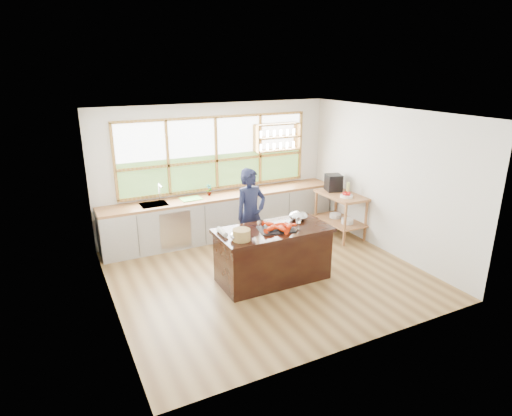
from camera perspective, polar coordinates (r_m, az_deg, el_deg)
ground_plane at (r=7.40m, az=1.47°, el=-8.79°), size 5.00×5.00×0.00m
room_shell at (r=7.24m, az=-0.16°, el=5.38°), size 5.02×4.52×2.71m
back_counter at (r=8.84m, az=-4.53°, el=-1.01°), size 4.90×0.63×0.90m
right_shelf_unit at (r=8.98m, az=11.22°, el=0.02°), size 0.62×1.10×0.90m
island at (r=7.05m, az=2.27°, el=-6.17°), size 1.85×0.90×0.90m
cook at (r=7.60m, az=-0.70°, el=-1.00°), size 0.68×0.51×1.71m
potted_plant at (r=8.63m, az=-6.28°, el=2.42°), size 0.15×0.12×0.24m
cutting_board at (r=8.49m, az=-8.68°, el=1.23°), size 0.41×0.32×0.01m
espresso_machine at (r=9.07m, az=10.30°, el=3.34°), size 0.38×0.40×0.35m
wine_bottle at (r=8.79m, az=12.14°, el=2.50°), size 0.09×0.09×0.27m
fruit_bowl at (r=8.68m, az=11.99°, el=1.67°), size 0.25×0.25×0.11m
slate_board at (r=6.83m, az=2.72°, el=-2.85°), size 0.61×0.49×0.02m
lobster_pile at (r=6.80m, az=3.01°, el=-2.51°), size 0.52×0.48×0.08m
mixing_bowl_left at (r=6.44m, az=-2.20°, el=-3.67°), size 0.29×0.29×0.14m
mixing_bowl_right at (r=7.28m, az=5.67°, el=-1.07°), size 0.32×0.32×0.15m
wine_glass at (r=6.78m, az=5.68°, el=-1.73°), size 0.08×0.08×0.22m
wicker_basket at (r=6.40m, az=-1.95°, el=-3.59°), size 0.27×0.27×0.17m
parchment_roll at (r=6.65m, az=-4.54°, el=-3.21°), size 0.08×0.30×0.08m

